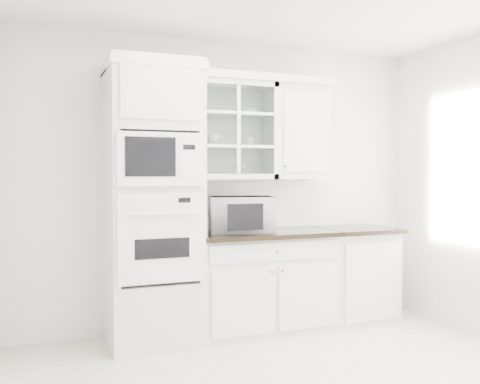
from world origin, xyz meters
name	(u,v)px	position (x,y,z in m)	size (l,w,h in m)	color
room_shell	(284,129)	(0.00, 0.43, 1.78)	(4.00, 3.50, 2.70)	white
oven_column	(153,203)	(-0.75, 1.42, 1.20)	(0.76, 0.68, 2.40)	silver
base_cabinet_run	(262,280)	(0.28, 1.45, 0.46)	(1.32, 0.67, 0.92)	silver
extra_base_cabinet	(354,273)	(1.28, 1.45, 0.46)	(0.72, 0.67, 0.92)	silver
upper_cabinet_glass	(232,131)	(0.03, 1.58, 1.85)	(0.80, 0.33, 0.90)	silver
upper_cabinet_solid	(297,133)	(0.71, 1.58, 1.85)	(0.55, 0.33, 0.90)	silver
crown_molding	(222,77)	(-0.07, 1.56, 2.33)	(2.14, 0.38, 0.07)	white
countertop_microwave	(241,214)	(0.06, 1.42, 1.08)	(0.56, 0.47, 0.33)	white
bowl_a	(212,110)	(-0.17, 1.57, 2.04)	(0.21, 0.21, 0.05)	white
bowl_b	(249,112)	(0.21, 1.60, 2.04)	(0.17, 0.17, 0.05)	white
cup_a	(214,140)	(-0.14, 1.59, 1.76)	(0.12, 0.12, 0.10)	white
cup_b	(249,142)	(0.20, 1.58, 1.75)	(0.09, 0.09, 0.08)	white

